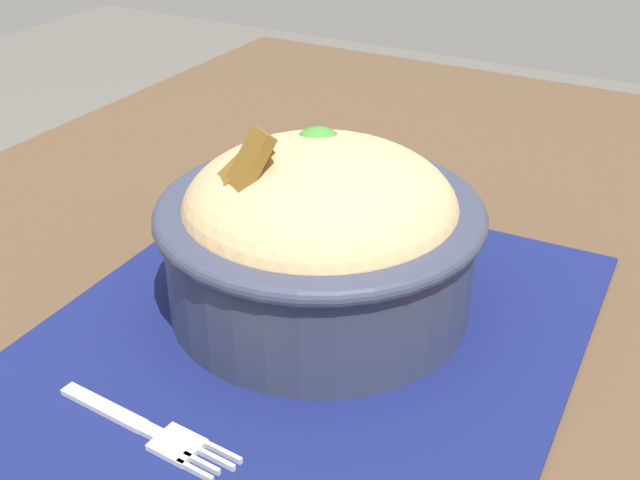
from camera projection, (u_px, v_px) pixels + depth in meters
name	position (u px, v px, depth m)	size (l,w,h in m)	color
table	(293.00, 445.00, 0.52)	(1.29, 0.86, 0.72)	#4C3826
placemat	(291.00, 355.00, 0.50)	(0.43, 0.33, 0.00)	#11194C
bowl	(320.00, 231.00, 0.52)	(0.24, 0.24, 0.14)	#2D3347
fork	(152.00, 432.00, 0.44)	(0.02, 0.12, 0.00)	silver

